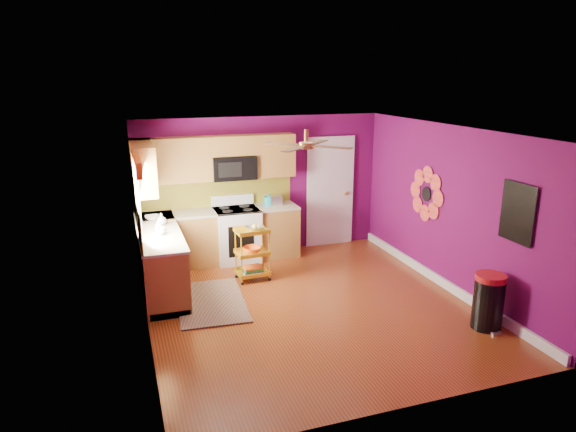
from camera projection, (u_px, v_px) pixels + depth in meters
name	position (u px, v px, depth m)	size (l,w,h in m)	color
ground	(310.00, 305.00, 7.39)	(5.00, 5.00, 0.00)	#682C10
room_envelope	(313.00, 195.00, 6.96)	(4.54, 5.04, 2.52)	#5F0A4F
lower_cabinets	(195.00, 247.00, 8.52)	(2.81, 2.31, 0.94)	brown
electric_range	(237.00, 234.00, 9.08)	(0.76, 0.66, 1.13)	white
upper_cabinetry	(194.00, 162.00, 8.51)	(2.80, 2.30, 1.26)	brown
left_window	(137.00, 183.00, 7.20)	(0.08, 1.35, 1.08)	white
panel_door	(330.00, 193.00, 9.79)	(0.95, 0.11, 2.15)	white
right_wall_art	(463.00, 202.00, 7.38)	(0.04, 2.74, 1.04)	black
ceiling_fan	(306.00, 145.00, 6.96)	(1.01, 1.01, 0.26)	#BF8C3F
shag_rug	(211.00, 302.00, 7.48)	(0.96, 1.56, 0.02)	black
rolling_cart	(253.00, 251.00, 8.20)	(0.54, 0.41, 0.93)	gold
trash_can	(488.00, 301.00, 6.65)	(0.41, 0.44, 0.74)	black
teal_kettle	(269.00, 201.00, 9.18)	(0.18, 0.18, 0.21)	teal
toaster	(275.00, 200.00, 9.18)	(0.22, 0.15, 0.18)	beige
soap_bottle_a	(158.00, 227.00, 7.63)	(0.08, 0.08, 0.17)	#EA3F72
soap_bottle_b	(161.00, 219.00, 7.99)	(0.15, 0.15, 0.19)	white
counter_dish	(152.00, 218.00, 8.31)	(0.24, 0.24, 0.06)	white
counter_cup	(161.00, 231.00, 7.52)	(0.13, 0.13, 0.10)	white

